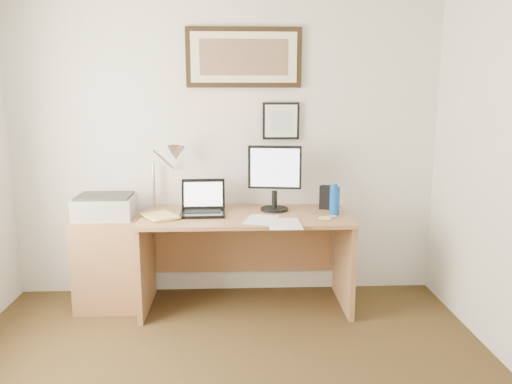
{
  "coord_description": "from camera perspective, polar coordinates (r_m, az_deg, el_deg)",
  "views": [
    {
      "loc": [
        0.07,
        -2.11,
        1.67
      ],
      "look_at": [
        0.22,
        1.43,
        0.97
      ],
      "focal_mm": 35.0,
      "sensor_mm": 36.0,
      "label": 1
    }
  ],
  "objects": [
    {
      "name": "laptop",
      "position": [
        3.89,
        -6.09,
        -1.66
      ],
      "size": [
        0.35,
        0.3,
        0.26
      ],
      "color": "black",
      "rests_on": "desk"
    },
    {
      "name": "lcd_monitor",
      "position": [
        3.93,
        2.14,
        1.97
      ],
      "size": [
        0.42,
        0.22,
        0.52
      ],
      "color": "black",
      "rests_on": "desk"
    },
    {
      "name": "speaker",
      "position": [
        4.07,
        7.94,
        -0.59
      ],
      "size": [
        0.11,
        0.1,
        0.19
      ],
      "primitive_type": "cube",
      "rotation": [
        0.0,
        0.0,
        -0.43
      ],
      "color": "black",
      "rests_on": "desk"
    },
    {
      "name": "paper_sheet_b",
      "position": [
        3.58,
        3.26,
        -3.64
      ],
      "size": [
        0.24,
        0.34,
        0.0
      ],
      "primitive_type": "cube",
      "rotation": [
        0.0,
        0.0,
        0.0
      ],
      "color": "silver",
      "rests_on": "desk"
    },
    {
      "name": "picture_large",
      "position": [
        4.09,
        -1.4,
        15.12
      ],
      "size": [
        0.92,
        0.04,
        0.47
      ],
      "color": "black",
      "rests_on": "wall_back"
    },
    {
      "name": "book",
      "position": [
        3.79,
        -12.32,
        -2.96
      ],
      "size": [
        0.33,
        0.35,
        0.02
      ],
      "primitive_type": "imported",
      "rotation": [
        0.0,
        0.0,
        0.56
      ],
      "color": "#EEC970",
      "rests_on": "desk"
    },
    {
      "name": "bottle_cap",
      "position": [
        3.86,
        9.03,
        0.75
      ],
      "size": [
        0.04,
        0.04,
        0.02
      ],
      "primitive_type": "cylinder",
      "color": "#0E4BB6",
      "rests_on": "water_bottle"
    },
    {
      "name": "picture_small",
      "position": [
        4.1,
        2.87,
        8.12
      ],
      "size": [
        0.3,
        0.03,
        0.3
      ],
      "color": "black",
      "rests_on": "wall_back"
    },
    {
      "name": "wall_back",
      "position": [
        4.13,
        -3.45,
        5.35
      ],
      "size": [
        3.5,
        0.02,
        2.5
      ],
      "primitive_type": "cube",
      "color": "silver",
      "rests_on": "ground"
    },
    {
      "name": "desk_lamp",
      "position": [
        3.98,
        -9.39,
        4.08
      ],
      "size": [
        0.29,
        0.27,
        0.53
      ],
      "color": "silver",
      "rests_on": "desk"
    },
    {
      "name": "desk",
      "position": [
        4.0,
        -1.23,
        -5.61
      ],
      "size": [
        1.6,
        0.7,
        0.75
      ],
      "color": "#96653F",
      "rests_on": "floor"
    },
    {
      "name": "marker_pen",
      "position": [
        3.79,
        8.14,
        -2.84
      ],
      "size": [
        0.14,
        0.06,
        0.02
      ],
      "primitive_type": "cylinder",
      "rotation": [
        0.0,
        1.57,
        0.35
      ],
      "color": "white",
      "rests_on": "desk"
    },
    {
      "name": "paper_sheet_a",
      "position": [
        3.7,
        0.57,
        -3.17
      ],
      "size": [
        0.29,
        0.36,
        0.0
      ],
      "primitive_type": "cube",
      "rotation": [
        0.0,
        0.0,
        -0.28
      ],
      "color": "silver",
      "rests_on": "desk"
    },
    {
      "name": "printer",
      "position": [
        4.0,
        -16.85,
        -1.58
      ],
      "size": [
        0.44,
        0.34,
        0.18
      ],
      "color": "#A5A5A8",
      "rests_on": "side_cabinet"
    },
    {
      "name": "side_cabinet",
      "position": [
        4.13,
        -16.37,
        -7.7
      ],
      "size": [
        0.5,
        0.4,
        0.73
      ],
      "primitive_type": "cube",
      "color": "#96653F",
      "rests_on": "floor"
    },
    {
      "name": "sticky_pad",
      "position": [
        3.75,
        7.93,
        -3.02
      ],
      "size": [
        0.07,
        0.07,
        0.01
      ],
      "primitive_type": "cube",
      "rotation": [
        0.0,
        0.0,
        -0.01
      ],
      "color": "#E1E06A",
      "rests_on": "desk"
    },
    {
      "name": "water_bottle",
      "position": [
        3.88,
        8.98,
        -0.98
      ],
      "size": [
        0.08,
        0.08,
        0.22
      ],
      "primitive_type": "cylinder",
      "color": "#0E4BB6",
      "rests_on": "desk"
    }
  ]
}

